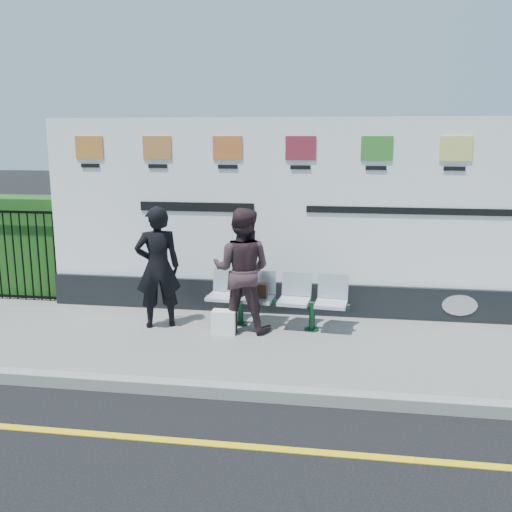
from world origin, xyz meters
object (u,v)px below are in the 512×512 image
(billboard, at_px, (300,231))
(woman_right, at_px, (242,270))
(bench, at_px, (276,313))
(woman_left, at_px, (158,267))

(billboard, relative_size, woman_right, 4.54)
(billboard, distance_m, woman_right, 1.27)
(bench, distance_m, woman_left, 1.82)
(billboard, bearing_deg, woman_left, -153.70)
(woman_left, relative_size, woman_right, 1.00)
(billboard, distance_m, bench, 1.36)
(bench, bearing_deg, woman_right, -154.07)
(bench, bearing_deg, billboard, 75.60)
(billboard, xyz_separation_m, bench, (-0.27, -0.77, -1.08))
(woman_right, bearing_deg, bench, -153.48)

